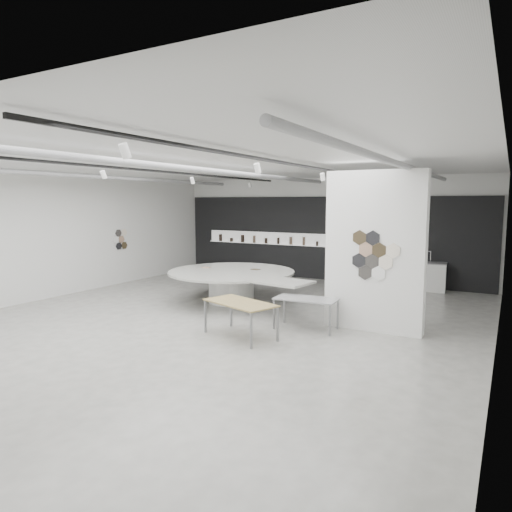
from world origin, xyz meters
The scene contains 7 objects.
room centered at (-0.09, 0.00, 2.07)m, with size 12.02×14.02×3.82m.
back_wall_display centered at (-0.08, 6.93, 1.54)m, with size 11.80×0.27×3.10m.
partition_column centered at (3.50, 1.00, 1.80)m, with size 2.20×0.38×3.60m.
display_island centered at (-0.80, 1.88, 0.61)m, with size 4.89×4.15×0.94m.
sample_table_wood centered at (1.15, -0.93, 0.71)m, with size 1.81×1.30×0.77m.
sample_table_stone centered at (2.14, 0.32, 0.66)m, with size 1.44×0.78×0.72m.
kitchen_counter centered at (3.58, 6.51, 0.47)m, with size 1.70×0.78×1.30m.
Camera 1 is at (6.15, -9.13, 2.91)m, focal length 32.00 mm.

